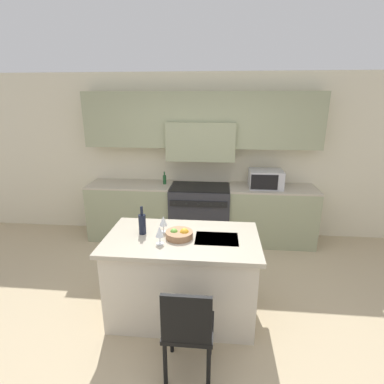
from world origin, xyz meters
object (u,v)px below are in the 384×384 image
(oil_bottle_on_counter, at_px, (165,179))
(island_chair, at_px, (188,328))
(wine_bottle, at_px, (142,224))
(wine_glass_far, at_px, (163,221))
(wine_glass_near, at_px, (160,232))
(fruit_bowl, at_px, (179,234))
(range_stove, at_px, (200,213))
(microwave, at_px, (266,179))

(oil_bottle_on_counter, bearing_deg, island_chair, -75.96)
(wine_bottle, relative_size, wine_glass_far, 1.65)
(wine_glass_near, height_order, fruit_bowl, wine_glass_near)
(wine_bottle, relative_size, fruit_bowl, 1.08)
(range_stove, bearing_deg, fruit_bowl, -92.63)
(range_stove, bearing_deg, wine_glass_near, -97.37)
(wine_glass_near, relative_size, wine_glass_far, 1.00)
(wine_glass_far, relative_size, fruit_bowl, 0.65)
(microwave, bearing_deg, wine_glass_far, -126.72)
(range_stove, distance_m, island_chair, 2.65)
(wine_glass_far, bearing_deg, oil_bottle_on_counter, 100.05)
(microwave, bearing_deg, fruit_bowl, -120.90)
(oil_bottle_on_counter, bearing_deg, microwave, -1.59)
(island_chair, xyz_separation_m, wine_glass_far, (-0.36, 0.91, 0.54))
(wine_glass_far, bearing_deg, microwave, 53.28)
(wine_glass_near, bearing_deg, wine_bottle, 136.95)
(microwave, relative_size, wine_glass_far, 2.80)
(wine_glass_near, xyz_separation_m, wine_glass_far, (-0.01, 0.27, 0.00))
(island_chair, height_order, wine_glass_near, wine_glass_near)
(microwave, height_order, wine_glass_near, microwave)
(range_stove, height_order, island_chair, range_stove)
(wine_glass_near, distance_m, fruit_bowl, 0.25)
(island_chair, bearing_deg, microwave, 70.38)
(range_stove, xyz_separation_m, wine_glass_far, (-0.27, -1.74, 0.58))
(microwave, distance_m, island_chair, 2.89)
(wine_glass_near, bearing_deg, wine_glass_far, 92.88)
(wine_glass_near, bearing_deg, oil_bottle_on_counter, 99.13)
(wine_bottle, distance_m, wine_glass_far, 0.22)
(microwave, xyz_separation_m, wine_glass_near, (-1.30, -2.03, -0.04))
(range_stove, xyz_separation_m, island_chair, (0.09, -2.65, 0.04))
(wine_glass_far, height_order, oil_bottle_on_counter, oil_bottle_on_counter)
(island_chair, bearing_deg, range_stove, 91.86)
(island_chair, height_order, oil_bottle_on_counter, oil_bottle_on_counter)
(wine_glass_far, distance_m, oil_bottle_on_counter, 1.83)
(wine_bottle, bearing_deg, wine_glass_near, -43.05)
(wine_bottle, height_order, wine_glass_far, wine_bottle)
(island_chair, xyz_separation_m, wine_bottle, (-0.57, 0.85, 0.53))
(fruit_bowl, distance_m, oil_bottle_on_counter, 1.99)
(wine_glass_far, bearing_deg, island_chair, -68.49)
(wine_glass_near, relative_size, fruit_bowl, 0.65)
(microwave, xyz_separation_m, wine_glass_far, (-1.31, -1.76, -0.04))
(island_chair, relative_size, oil_bottle_on_counter, 4.26)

